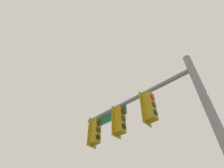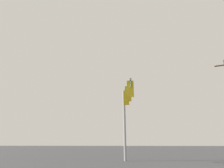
{
  "view_description": "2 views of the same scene",
  "coord_description": "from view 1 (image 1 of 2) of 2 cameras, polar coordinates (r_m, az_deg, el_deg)",
  "views": [
    {
      "loc": [
        -9.76,
        -0.67,
        1.86
      ],
      "look_at": [
        -4.55,
        -4.65,
        7.81
      ],
      "focal_mm": 28.0,
      "sensor_mm": 36.0,
      "label": 1
    },
    {
      "loc": [
        9.13,
        -3.87,
        1.43
      ],
      "look_at": [
        -5.6,
        -6.02,
        6.6
      ],
      "focal_mm": 28.0,
      "sensor_mm": 36.0,
      "label": 2
    }
  ],
  "objects": [
    {
      "name": "signal_pole_near",
      "position": [
        6.1,
        11.98,
        -13.09
      ],
      "size": [
        5.1,
        1.24,
        6.71
      ],
      "color": "gray",
      "rests_on": "ground_plane"
    }
  ]
}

